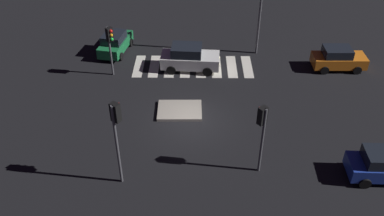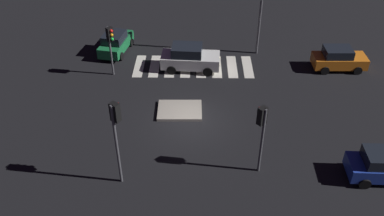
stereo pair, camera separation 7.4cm
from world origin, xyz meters
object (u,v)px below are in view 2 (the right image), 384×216
car_orange (339,59)px  traffic_light_north (116,124)px  car_white (190,58)px  traffic_island (180,110)px  traffic_light_east (110,40)px  traffic_light_west (262,124)px  car_green (116,43)px

car_orange → traffic_light_north: size_ratio=0.81×
car_white → traffic_light_north: size_ratio=0.91×
traffic_island → traffic_light_north: size_ratio=0.58×
traffic_island → traffic_light_east: size_ratio=0.75×
traffic_light_west → car_white: bearing=-20.6°
traffic_island → traffic_light_north: 7.43m
car_green → car_white: bearing=-102.2°
traffic_light_north → car_white: bearing=19.1°
car_white → car_green: bearing=160.5°
car_white → traffic_light_east: 5.78m
car_green → car_white: car_white is taller
traffic_light_north → traffic_light_west: traffic_light_north is taller
car_white → traffic_light_west: bearing=-66.5°
traffic_light_north → traffic_light_west: (-6.96, -0.88, -0.58)m
car_green → traffic_island: bearing=-134.9°
car_green → car_orange: 16.80m
traffic_island → car_white: car_white is taller
traffic_light_north → car_orange: bearing=-15.8°
traffic_island → traffic_light_west: traffic_light_west is taller
car_green → traffic_light_east: 4.04m
car_white → traffic_light_west: (-3.74, 10.39, 2.14)m
car_white → traffic_light_east: (5.37, 0.99, 1.91)m
car_green → traffic_light_west: 16.18m
car_orange → car_green: bearing=171.3°
car_green → traffic_light_east: traffic_light_east is taller
traffic_island → traffic_light_west: bearing=130.1°
car_green → car_orange: bearing=-86.9°
car_orange → traffic_light_east: size_ratio=1.04×
traffic_light_west → traffic_light_east: bearing=3.7°
car_green → traffic_light_north: size_ratio=0.84×
traffic_island → traffic_light_west: size_ratio=0.70×
traffic_light_east → traffic_light_north: (-2.15, 10.27, 0.81)m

